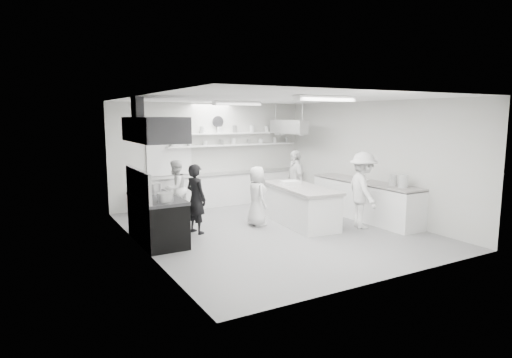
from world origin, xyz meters
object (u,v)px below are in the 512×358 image
stove (157,221)px  prep_island (300,206)px  back_counter (225,189)px  cook_back (176,189)px  right_counter (365,200)px  cook_stove (196,199)px

stove → prep_island: size_ratio=0.76×
back_counter → cook_back: cook_back is taller
right_counter → cook_stove: bearing=169.1°
stove → cook_stove: (0.96, 0.23, 0.33)m
back_counter → right_counter: (2.35, -3.40, 0.01)m
back_counter → cook_stove: size_ratio=3.19×
cook_back → stove: bearing=29.2°
right_counter → cook_back: (-4.17, 2.57, 0.28)m
prep_island → cook_stove: size_ratio=1.52×
stove → prep_island: stove is taller
back_counter → right_counter: bearing=-55.3°
prep_island → cook_back: size_ratio=1.58×
stove → back_counter: 4.03m
stove → cook_back: 2.26m
stove → back_counter: back_counter is taller
prep_island → cook_stove: 2.59m
cook_back → cook_stove: bearing=54.0°
stove → cook_stove: bearing=13.3°
stove → right_counter: 5.28m
right_counter → cook_stove: size_ratio=2.10×
right_counter → prep_island: 1.80m
cook_stove → right_counter: bearing=-119.0°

